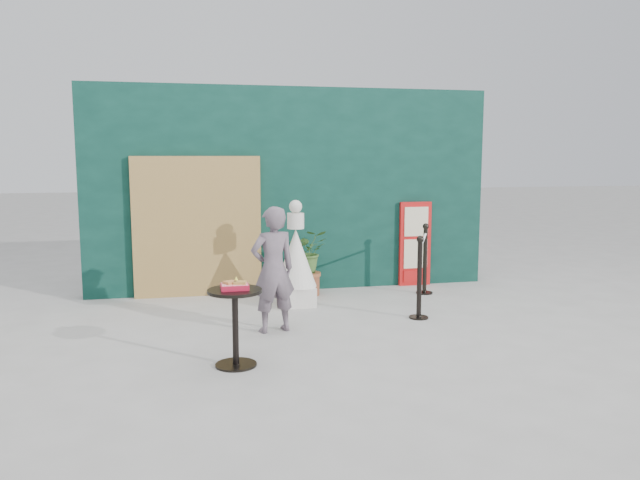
% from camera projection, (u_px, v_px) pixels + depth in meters
% --- Properties ---
extents(ground, '(60.00, 60.00, 0.00)m').
position_uv_depth(ground, '(345.00, 351.00, 6.46)').
color(ground, '#ADAAA5').
rests_on(ground, ground).
extents(back_wall, '(6.00, 0.30, 3.00)m').
position_uv_depth(back_wall, '(292.00, 190.00, 9.30)').
color(back_wall, '#0A2E26').
rests_on(back_wall, ground).
extents(bamboo_fence, '(1.80, 0.08, 2.00)m').
position_uv_depth(bamboo_fence, '(198.00, 227.00, 8.87)').
color(bamboo_fence, tan).
rests_on(bamboo_fence, ground).
extents(woman, '(0.59, 0.46, 1.44)m').
position_uv_depth(woman, '(273.00, 270.00, 7.08)').
color(woman, slate).
rests_on(woman, ground).
extents(menu_board, '(0.50, 0.07, 1.30)m').
position_uv_depth(menu_board, '(415.00, 244.00, 9.64)').
color(menu_board, red).
rests_on(menu_board, ground).
extents(statue, '(0.56, 0.56, 1.42)m').
position_uv_depth(statue, '(296.00, 263.00, 8.36)').
color(statue, silver).
rests_on(statue, ground).
extents(cafe_table, '(0.52, 0.52, 0.75)m').
position_uv_depth(cafe_table, '(235.00, 315.00, 5.93)').
color(cafe_table, black).
rests_on(cafe_table, ground).
extents(food_basket, '(0.26, 0.19, 0.11)m').
position_uv_depth(food_basket, '(235.00, 285.00, 5.90)').
color(food_basket, red).
rests_on(food_basket, cafe_table).
extents(planter, '(0.56, 0.49, 0.96)m').
position_uv_depth(planter, '(308.00, 257.00, 8.97)').
color(planter, brown).
rests_on(planter, ground).
extents(stanchion_barrier, '(0.84, 1.54, 1.03)m').
position_uv_depth(stanchion_barrier, '(422.00, 269.00, 8.38)').
color(stanchion_barrier, black).
rests_on(stanchion_barrier, ground).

